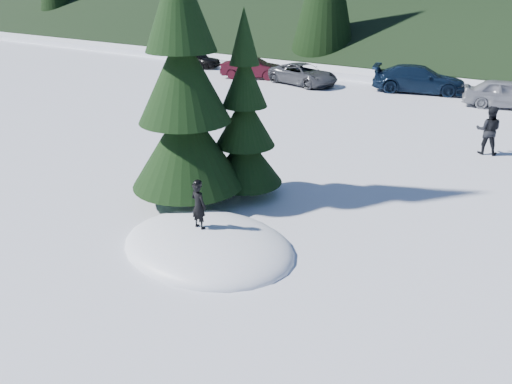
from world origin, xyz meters
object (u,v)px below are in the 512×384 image
Objects in this scene: spruce_tall at (184,88)px; car_0 at (196,59)px; spruce_short at (245,127)px; adult_0 at (488,130)px; car_2 at (303,74)px; car_3 at (419,79)px; car_4 at (507,94)px; car_1 at (253,68)px; child_skier at (199,206)px.

spruce_tall reaches higher than car_0.
spruce_short is at bearing -142.88° from car_0.
car_2 is (-12.25, 7.67, -0.26)m from adult_0.
car_3 is (6.58, 1.82, 0.12)m from car_2.
spruce_short reaches higher than car_0.
adult_0 is at bearing -119.55° from car_0.
adult_0 is (6.10, 9.60, -2.42)m from spruce_tall.
car_4 is at bearing 75.40° from spruce_short.
spruce_tall is 2.12× the size of car_1.
spruce_short reaches higher than adult_0.
spruce_short reaches higher than car_3.
spruce_short is at bearing 152.61° from car_4.
car_1 is 10.55m from car_3.
spruce_tall is 1.60× the size of spruce_short.
spruce_short is 9.73m from adult_0.
car_3 is (0.43, 19.10, -2.57)m from spruce_tall.
spruce_short is 19.32m from car_1.
spruce_tall is 24.52m from car_0.
spruce_tall is 7.38× the size of child_skier.
adult_0 is 8.33m from car_4.
car_2 reaches higher than car_0.
car_2 is 1.10× the size of car_4.
car_0 is (-17.86, 20.29, -0.44)m from child_skier.
car_2 is (9.75, -1.21, 0.01)m from car_0.
car_4 reaches higher than car_0.
car_1 is (-9.95, 17.25, -2.65)m from spruce_tall.
adult_0 reaches higher than car_1.
spruce_tall is at bearing -171.65° from car_1.
car_2 is at bearing -43.94° from adult_0.
car_4 is (3.33, 19.70, -0.36)m from child_skier.
car_1 reaches higher than car_2.
child_skier reaches higher than car_1.
spruce_short is at bearing 166.47° from car_3.
car_1 is 0.98× the size of car_4.
car_2 is at bearing -62.16° from child_skier.
spruce_short is 17.47m from car_2.
car_0 is at bearing 75.61° from car_4.
car_4 is (-0.80, 8.29, -0.19)m from adult_0.
car_2 is (-6.15, 17.27, -2.69)m from spruce_tall.
car_0 is (-21.99, 8.88, -0.28)m from adult_0.
adult_0 is at bearing -164.55° from car_3.
car_2 is at bearing -104.62° from car_0.
car_3 is (-1.53, 20.91, -0.31)m from child_skier.
spruce_short is at bearing 54.46° from spruce_tall.
car_3 is (-5.67, 9.50, -0.14)m from adult_0.
adult_0 is (4.13, 11.41, -0.17)m from child_skier.
spruce_short is at bearing -166.98° from car_1.
adult_0 is at bearing 58.13° from spruce_short.
spruce_short is 1.47× the size of car_0.
car_3 is at bearing 63.24° from car_4.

